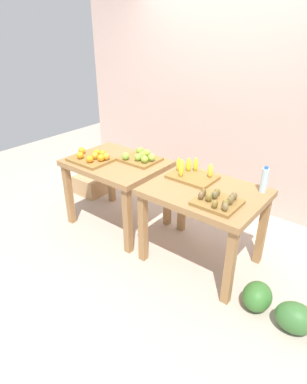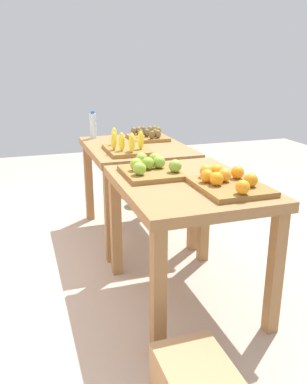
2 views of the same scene
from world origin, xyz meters
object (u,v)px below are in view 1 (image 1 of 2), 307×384
Objects in this scene: watermelon_pile at (276,307)px; apple_bin at (141,158)px; water_bottle at (264,180)px; cardboard_produce_box at (90,185)px; kiwi_bin at (218,201)px; orange_bin at (92,158)px; banana_crate at (191,174)px; display_table_left at (117,171)px; display_table_right at (204,201)px.

apple_bin is at bearing 166.63° from watermelon_pile.
water_bottle reaches higher than cardboard_produce_box.
kiwi_bin reaches higher than watermelon_pile.
orange_bin is 0.73× the size of watermelon_pile.
cardboard_produce_box is (-0.65, 0.46, -0.71)m from orange_bin.
banana_crate reaches higher than cardboard_produce_box.
display_table_left is 1.00× the size of display_table_right.
apple_bin is 0.67m from banana_crate.
apple_bin is at bearing 37.54° from orange_bin.
kiwi_bin is at bearing -34.62° from banana_crate.
water_bottle is at bearing 14.19° from orange_bin.
display_table_right is 2.60× the size of apple_bin.
watermelon_pile is at bearing -2.64° from orange_bin.
kiwi_bin is 2.35m from cardboard_produce_box.
water_bottle is 2.52m from cardboard_produce_box.
orange_bin is 1.12m from banana_crate.
display_table_left is 2.07m from watermelon_pile.
water_bottle is 1.06m from watermelon_pile.
display_table_right is at bearing 140.94° from kiwi_bin.
apple_bin is at bearing 36.64° from display_table_left.
banana_crate reaches higher than display_table_right.
water_bottle is at bearing 33.88° from display_table_right.
apple_bin is 1.29m from cardboard_produce_box.
cardboard_produce_box is (-1.73, 0.16, -0.71)m from banana_crate.
apple_bin is (-0.90, 0.16, 0.16)m from display_table_right.
kiwi_bin is (1.54, -0.02, -0.00)m from orange_bin.
display_table_left is 2.60× the size of cardboard_produce_box.
orange_bin is at bearing 177.36° from watermelon_pile.
water_bottle is (1.74, 0.44, 0.08)m from orange_bin.
banana_crate is at bearing 160.06° from watermelon_pile.
watermelon_pile is (0.44, -0.54, -0.79)m from water_bottle.
banana_crate is at bearing -167.89° from water_bottle.
display_table_left is at bearing 172.54° from watermelon_pile.
orange_bin reaches higher than kiwi_bin.
display_table_left is at bearing -169.66° from water_bottle.
display_table_left is 2.60× the size of apple_bin.
apple_bin is 0.91× the size of banana_crate.
cardboard_produce_box is (-2.39, 0.02, -0.79)m from water_bottle.
display_table_right is at bearing 6.86° from orange_bin.
watermelon_pile is 2.89m from cardboard_produce_box.
water_bottle is 0.61× the size of cardboard_produce_box.
kiwi_bin is (1.34, -0.17, 0.15)m from display_table_left.
display_table_left is 2.36× the size of banana_crate.
display_table_right is 2.36× the size of banana_crate.
apple_bin reaches higher than display_table_left.
banana_crate is at bearing -1.78° from apple_bin.
orange_bin is 1.84× the size of water_bottle.
banana_crate is 1.10× the size of cardboard_produce_box.
orange_bin is 2.30m from watermelon_pile.
apple_bin is 1.11× the size of kiwi_bin.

